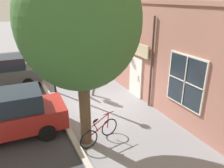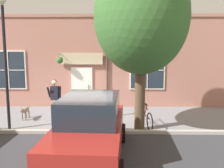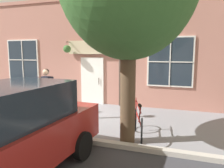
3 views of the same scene
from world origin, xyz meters
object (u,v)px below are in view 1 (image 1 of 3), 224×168
(parked_car_mid_block, at_px, (7,115))
(street_lamp, at_px, (50,33))
(dog_on_leash, at_px, (79,82))
(parked_car_nearest_curb, at_px, (2,72))
(leaning_bicycle, at_px, (100,132))
(pedestrian_walking, at_px, (90,78))
(street_tree_by_curb, at_px, (79,27))

(parked_car_mid_block, distance_m, street_lamp, 4.78)
(dog_on_leash, bearing_deg, street_lamp, -5.85)
(dog_on_leash, xyz_separation_m, parked_car_nearest_curb, (3.80, -2.28, 0.48))
(dog_on_leash, bearing_deg, leaning_bicycle, 79.83)
(parked_car_nearest_curb, height_order, parked_car_mid_block, same)
(parked_car_mid_block, bearing_deg, leaning_bicycle, 147.90)
(parked_car_nearest_curb, relative_size, parked_car_mid_block, 1.00)
(dog_on_leash, distance_m, parked_car_mid_block, 5.00)
(dog_on_leash, bearing_deg, pedestrian_walking, 100.30)
(leaning_bicycle, xyz_separation_m, street_lamp, (0.42, -5.16, 2.85))
(leaning_bicycle, bearing_deg, parked_car_mid_block, -32.10)
(parked_car_mid_block, height_order, street_lamp, street_lamp)
(dog_on_leash, xyz_separation_m, street_lamp, (1.32, -0.14, 2.83))
(pedestrian_walking, bearing_deg, dog_on_leash, -79.70)
(dog_on_leash, distance_m, street_tree_by_curb, 6.19)
(pedestrian_walking, distance_m, dog_on_leash, 1.44)
(dog_on_leash, height_order, parked_car_nearest_curb, parked_car_nearest_curb)
(dog_on_leash, xyz_separation_m, leaning_bicycle, (0.90, 5.03, -0.02))
(leaning_bicycle, height_order, parked_car_nearest_curb, parked_car_nearest_curb)
(pedestrian_walking, xyz_separation_m, dog_on_leash, (0.23, -1.26, -0.65))
(pedestrian_walking, xyz_separation_m, parked_car_mid_block, (4.04, 1.94, -0.16))
(street_tree_by_curb, bearing_deg, leaning_bicycle, 153.13)
(parked_car_nearest_curb, bearing_deg, street_lamp, 139.18)
(dog_on_leash, bearing_deg, street_tree_by_curb, 73.92)
(pedestrian_walking, height_order, street_tree_by_curb, street_tree_by_curb)
(street_tree_by_curb, xyz_separation_m, parked_car_nearest_curb, (2.42, -7.06, -3.20))
(dog_on_leash, height_order, street_tree_by_curb, street_tree_by_curb)
(dog_on_leash, distance_m, parked_car_nearest_curb, 4.46)
(parked_car_nearest_curb, bearing_deg, street_tree_by_curb, 108.94)
(pedestrian_walking, bearing_deg, leaning_bicycle, 73.26)
(street_tree_by_curb, distance_m, parked_car_mid_block, 4.32)
(pedestrian_walking, height_order, leaning_bicycle, pedestrian_walking)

